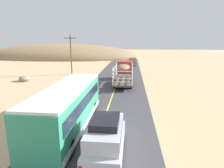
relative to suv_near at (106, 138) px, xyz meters
The scene contains 10 objects.
ground_plane 3.26m from the suv_near, 105.83° to the left, with size 240.00×240.00×0.00m, color tan.
road_surface 3.26m from the suv_near, 105.83° to the left, with size 8.00×120.00×0.02m, color #423F44.
road_centre_line 3.26m from the suv_near, 105.83° to the left, with size 0.16×117.60×0.00m, color #D8CC4C.
suv_near is the anchor object (origin of this frame).
livestock_truck 20.06m from the suv_near, 89.39° to the left, with size 2.53×9.70×3.02m.
bus 4.32m from the suv_near, 135.12° to the left, with size 2.54×10.00×3.21m.
car_far 40.19m from the suv_near, 87.83° to the left, with size 1.90×4.62×1.93m.
power_pole_mid 27.11m from the suv_near, 111.28° to the left, with size 2.20×0.24×7.26m.
boulder_near_shoulder 24.16m from the suv_near, 129.58° to the left, with size 1.78×1.83×0.87m, color gray.
distant_hill 64.71m from the suv_near, 112.76° to the left, with size 58.45×27.36×10.00m, color #957553.
Camera 1 is at (2.15, -12.35, 6.34)m, focal length 30.77 mm.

